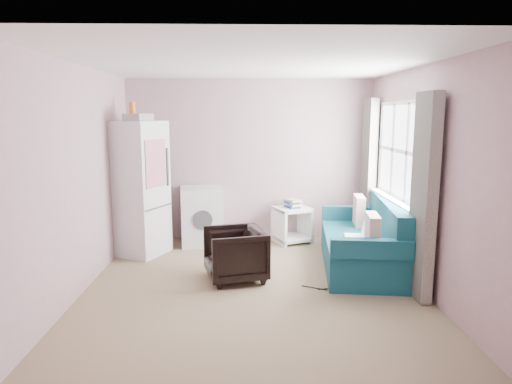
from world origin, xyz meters
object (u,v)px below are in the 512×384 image
fridge (139,188)px  washing_machine (202,215)px  side_table (292,222)px  sofa (365,243)px  armchair (235,252)px

fridge → washing_machine: fridge is taller
side_table → sofa: size_ratio=0.33×
side_table → fridge: bearing=-166.6°
fridge → sofa: 3.17m
washing_machine → fridge: bearing=-158.2°
fridge → sofa: (3.02, -0.69, -0.63)m
sofa → washing_machine: bearing=159.0°
armchair → sofa: sofa is taller
side_table → sofa: 1.47m
armchair → sofa: (1.66, 0.39, -0.02)m
armchair → washing_machine: bearing=-174.4°
fridge → side_table: bearing=38.0°
fridge → sofa: fridge is taller
washing_machine → sofa: 2.49m
armchair → washing_machine: washing_machine is taller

